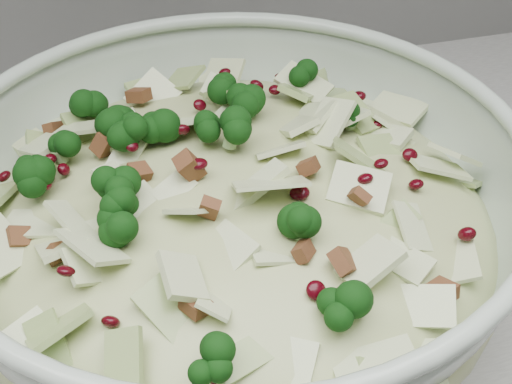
% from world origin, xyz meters
% --- Properties ---
extents(mixing_bowl, '(0.47, 0.47, 0.16)m').
position_xyz_m(mixing_bowl, '(-0.67, 1.60, 0.98)').
color(mixing_bowl, '#ADBEAE').
rests_on(mixing_bowl, counter).
extents(salad, '(0.49, 0.49, 0.16)m').
position_xyz_m(salad, '(-0.67, 1.60, 1.01)').
color(salad, '#BCC285').
rests_on(salad, mixing_bowl).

